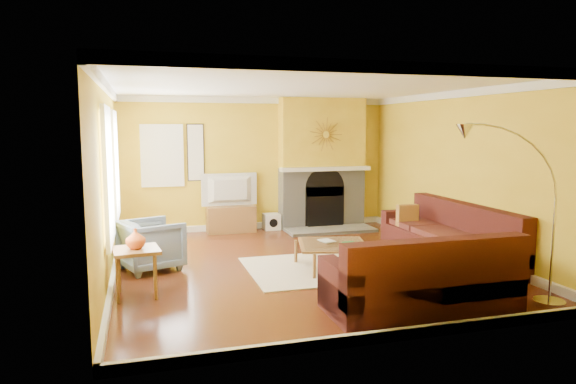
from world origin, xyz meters
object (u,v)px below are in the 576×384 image
object	(u,v)px
media_console	(231,219)
armchair	(151,245)
side_table	(137,272)
sectional_sofa	(398,243)
arc_lamp	(513,219)
coffee_table	(333,256)

from	to	relation	value
media_console	armchair	xyz separation A→B (m)	(-1.60, -2.40, 0.11)
side_table	media_console	bearing A→B (deg)	63.43
sectional_sofa	armchair	world-z (taller)	sectional_sofa
media_console	arc_lamp	size ratio (longest dim) A/B	0.45
side_table	sectional_sofa	bearing A→B (deg)	-0.00
arc_lamp	coffee_table	bearing A→B (deg)	121.03
sectional_sofa	side_table	bearing A→B (deg)	180.00
coffee_table	media_console	world-z (taller)	media_console
media_console	sectional_sofa	bearing A→B (deg)	-63.43
sectional_sofa	armchair	size ratio (longest dim) A/B	4.50
coffee_table	armchair	distance (m)	2.70
side_table	arc_lamp	distance (m)	4.52
armchair	media_console	bearing A→B (deg)	-54.07
sectional_sofa	coffee_table	xyz separation A→B (m)	(-0.80, 0.50, -0.26)
armchair	side_table	distance (m)	1.22
coffee_table	armchair	bearing A→B (deg)	164.93
coffee_table	media_console	xyz separation A→B (m)	(-1.00, 3.10, 0.07)
sectional_sofa	arc_lamp	bearing A→B (deg)	-72.88
coffee_table	arc_lamp	bearing A→B (deg)	-58.97
coffee_table	armchair	world-z (taller)	armchair
coffee_table	arc_lamp	distance (m)	2.71
media_console	armchair	size ratio (longest dim) A/B	1.17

